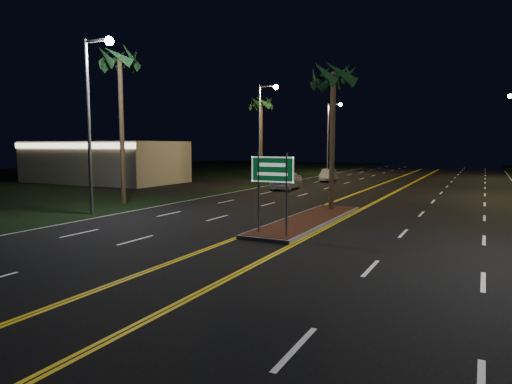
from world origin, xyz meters
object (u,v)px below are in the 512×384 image
Objects in this scene: car_near at (286,179)px; streetlight_left_near at (94,106)px; streetlight_left_far at (331,129)px; palm_left_far at (261,104)px; palm_left_near at (120,61)px; commercial_building at (105,162)px; streetlight_left_mid at (263,123)px; car_far at (328,174)px; median_island at (309,220)px; palm_median at (333,76)px; highway_sign at (272,177)px.

streetlight_left_near is at bearing -104.17° from car_near.
streetlight_left_far reaches higher than palm_left_far.
commercial_building is at bearing 138.39° from palm_left_near.
streetlight_left_mid is at bearing 14.61° from commercial_building.
commercial_building is 3.52× the size of car_far.
streetlight_left_far reaches higher than median_island.
streetlight_left_far reaches higher than car_far.
palm_median is at bearing -20.05° from commercial_building.
streetlight_left_near is 20.00m from streetlight_left_mid.
palm_left_near reaches higher than car_near.
highway_sign is 28.77m from palm_left_far.
streetlight_left_mid is at bearing -61.33° from palm_left_far.
car_far is (3.85, 27.13, -4.95)m from streetlight_left_near.
median_island is 15.20m from palm_left_near.
highway_sign is 0.75× the size of car_far.
streetlight_left_near is 24.19m from palm_left_far.
palm_left_far is 9.78m from car_far.
streetlight_left_mid is at bearing 121.98° from median_island.
palm_median is 21.69m from palm_left_far.
commercial_building reaches higher than car_near.
streetlight_left_far is 23.30m from car_near.
car_far is (3.85, -12.87, -4.95)m from streetlight_left_far.
highway_sign is 0.33× the size of palm_left_near.
median_island is 12.36m from streetlight_left_near.
median_island is 20.80m from streetlight_left_mid.
car_near is (3.34, -2.55, -4.79)m from streetlight_left_mid.
highway_sign is at bearing -22.60° from palm_left_near.
streetlight_left_near is 1.02× the size of palm_left_far.
car_near is at bearing 123.62° from palm_median.
palm_median is 14.62m from car_near.
palm_median is 0.85× the size of palm_left_near.
streetlight_left_far is 2.11× the size of car_far.
median_island is at bearing -66.61° from car_near.
palm_median reaches higher than median_island.
palm_left_far is at bearing 118.67° from streetlight_left_mid.
palm_left_far is at bearing -97.78° from streetlight_left_far.
highway_sign is 0.36× the size of palm_left_far.
median_island is 1.16× the size of palm_left_far.
commercial_building is 18.81m from car_near.
highway_sign reaches higher than median_island.
streetlight_left_near reaches higher than palm_left_far.
palm_median reaches higher than car_far.
streetlight_left_mid is (-10.61, 17.00, 5.57)m from median_island.
commercial_building is 19.25m from palm_left_near.
palm_left_near is at bearing -89.14° from palm_left_far.
palm_left_near is at bearing -93.00° from streetlight_left_far.
streetlight_left_mid is 1.00× the size of streetlight_left_far.
palm_median is (26.00, -9.49, 5.27)m from commercial_building.
highway_sign is at bearing -84.97° from car_far.
car_far is (-6.77, 20.63, -6.56)m from palm_median.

